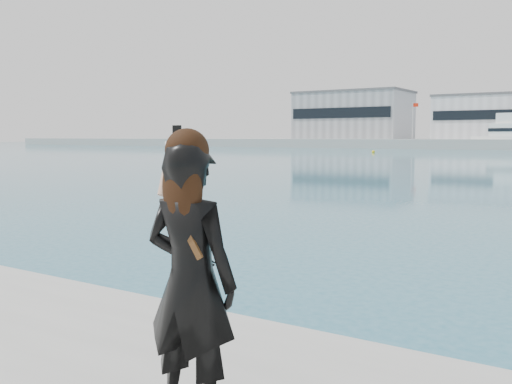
# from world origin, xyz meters

# --- Properties ---
(warehouse_grey_left) EXTENTS (26.52, 16.36, 11.50)m
(warehouse_grey_left) POSITION_xyz_m (-55.00, 127.98, 7.76)
(warehouse_grey_left) COLOR gray
(warehouse_grey_left) RESTS_ON far_quay
(warehouse_white) EXTENTS (24.48, 15.35, 9.50)m
(warehouse_white) POSITION_xyz_m (-22.00, 127.98, 6.76)
(warehouse_white) COLOR silver
(warehouse_white) RESTS_ON far_quay
(flagpole_left) EXTENTS (1.28, 0.16, 8.00)m
(flagpole_left) POSITION_xyz_m (-37.91, 121.00, 6.54)
(flagpole_left) COLOR silver
(flagpole_left) RESTS_ON far_quay
(buoy_far) EXTENTS (0.50, 0.50, 0.50)m
(buoy_far) POSITION_xyz_m (-31.18, 80.72, 0.00)
(buoy_far) COLOR yellow
(buoy_far) RESTS_ON ground
(woman) EXTENTS (0.63, 0.43, 1.74)m
(woman) POSITION_xyz_m (-0.46, -0.79, 1.68)
(woman) COLOR black
(woman) RESTS_ON near_quay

